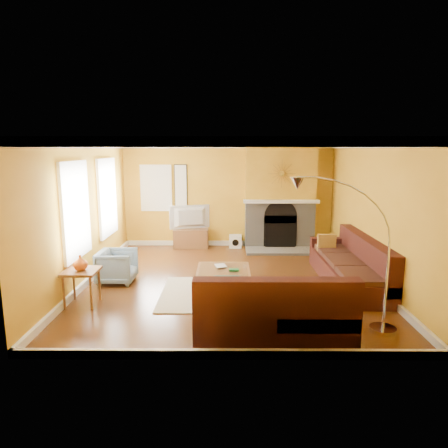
{
  "coord_description": "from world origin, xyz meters",
  "views": [
    {
      "loc": [
        -0.05,
        -7.53,
        2.56
      ],
      "look_at": [
        -0.1,
        0.4,
        1.07
      ],
      "focal_mm": 32.0,
      "sensor_mm": 36.0,
      "label": 1
    }
  ],
  "objects_px": {
    "sectional_sofa": "(292,270)",
    "armchair": "(117,266)",
    "coffee_table": "(223,279)",
    "arc_lamp": "(345,257)",
    "side_table": "(82,287)",
    "media_console": "(191,238)"
  },
  "relations": [
    {
      "from": "armchair",
      "to": "side_table",
      "type": "bearing_deg",
      "value": 166.4
    },
    {
      "from": "side_table",
      "to": "coffee_table",
      "type": "bearing_deg",
      "value": 18.92
    },
    {
      "from": "coffee_table",
      "to": "side_table",
      "type": "bearing_deg",
      "value": -161.08
    },
    {
      "from": "media_console",
      "to": "side_table",
      "type": "xyz_separation_m",
      "value": [
        -1.47,
        -3.96,
        0.05
      ]
    },
    {
      "from": "sectional_sofa",
      "to": "armchair",
      "type": "height_order",
      "value": "sectional_sofa"
    },
    {
      "from": "coffee_table",
      "to": "side_table",
      "type": "relative_size",
      "value": 1.62
    },
    {
      "from": "media_console",
      "to": "arc_lamp",
      "type": "relative_size",
      "value": 0.41
    },
    {
      "from": "coffee_table",
      "to": "media_console",
      "type": "distance_m",
      "value": 3.27
    },
    {
      "from": "armchair",
      "to": "arc_lamp",
      "type": "bearing_deg",
      "value": -119.33
    },
    {
      "from": "coffee_table",
      "to": "arc_lamp",
      "type": "height_order",
      "value": "arc_lamp"
    },
    {
      "from": "media_console",
      "to": "side_table",
      "type": "bearing_deg",
      "value": -110.34
    },
    {
      "from": "sectional_sofa",
      "to": "armchair",
      "type": "distance_m",
      "value": 3.35
    },
    {
      "from": "coffee_table",
      "to": "media_console",
      "type": "xyz_separation_m",
      "value": [
        -0.87,
        3.15,
        0.06
      ]
    },
    {
      "from": "coffee_table",
      "to": "side_table",
      "type": "height_order",
      "value": "side_table"
    },
    {
      "from": "media_console",
      "to": "armchair",
      "type": "bearing_deg",
      "value": -112.92
    },
    {
      "from": "sectional_sofa",
      "to": "arc_lamp",
      "type": "distance_m",
      "value": 1.7
    },
    {
      "from": "sectional_sofa",
      "to": "coffee_table",
      "type": "xyz_separation_m",
      "value": [
        -1.23,
        0.27,
        -0.26
      ]
    },
    {
      "from": "sectional_sofa",
      "to": "media_console",
      "type": "height_order",
      "value": "sectional_sofa"
    },
    {
      "from": "coffee_table",
      "to": "media_console",
      "type": "bearing_deg",
      "value": 105.48
    },
    {
      "from": "sectional_sofa",
      "to": "coffee_table",
      "type": "bearing_deg",
      "value": 167.83
    },
    {
      "from": "coffee_table",
      "to": "media_console",
      "type": "relative_size",
      "value": 1.08
    },
    {
      "from": "coffee_table",
      "to": "arc_lamp",
      "type": "relative_size",
      "value": 0.44
    }
  ]
}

